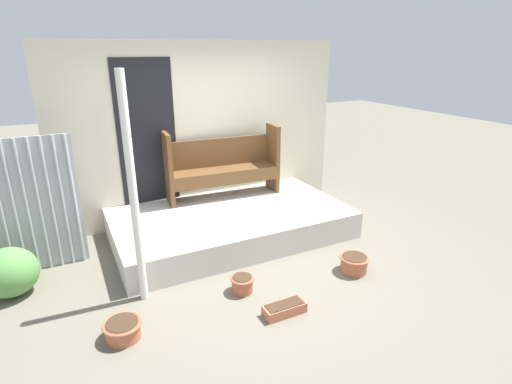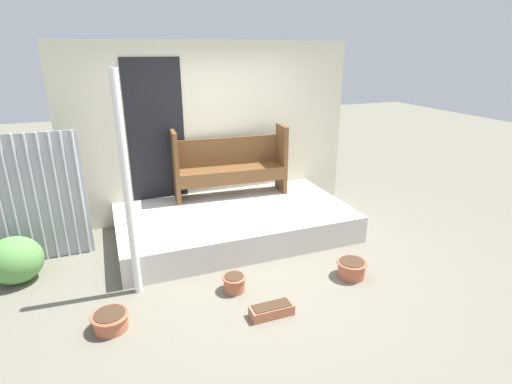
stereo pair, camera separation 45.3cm
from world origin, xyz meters
name	(u,v)px [view 2 (the right image)]	position (x,y,z in m)	size (l,w,h in m)	color
ground_plane	(254,264)	(0.00, 0.00, 0.00)	(24.00, 24.00, 0.00)	#706B5B
porch_slab	(235,222)	(0.04, 0.88, 0.18)	(3.16, 1.77, 0.37)	beige
house_wall	(212,132)	(0.00, 1.80, 1.30)	(4.36, 0.08, 2.60)	beige
support_post	(127,190)	(-1.37, -0.07, 1.16)	(0.08, 0.08, 2.33)	white
bench	(230,162)	(0.19, 1.50, 0.88)	(1.70, 0.52, 1.03)	brown
flower_pot_left	(110,320)	(-1.68, -0.62, 0.09)	(0.36, 0.36, 0.17)	#B26042
flower_pot_middle	(234,282)	(-0.40, -0.44, 0.10)	(0.27, 0.27, 0.18)	#B26042
flower_pot_right	(351,268)	(0.95, -0.66, 0.11)	(0.35, 0.35, 0.20)	#B26042
planter_box_rect	(272,310)	(-0.19, -0.98, 0.06)	(0.43, 0.17, 0.11)	#B76647
shrub_by_fence	(15,260)	(-2.62, 0.62, 0.27)	(0.59, 0.53, 0.54)	#599347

